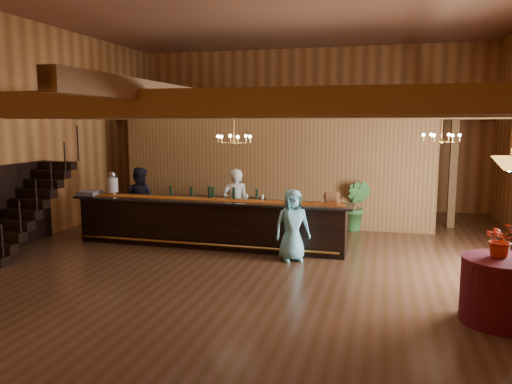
% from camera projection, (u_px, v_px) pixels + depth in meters
% --- Properties ---
extents(floor, '(14.00, 14.00, 0.00)m').
position_uv_depth(floor, '(260.00, 258.00, 11.07)').
color(floor, brown).
rests_on(floor, ground).
extents(ceiling, '(14.00, 14.00, 0.00)m').
position_uv_depth(ceiling, '(260.00, 0.00, 10.30)').
color(ceiling, brown).
rests_on(ceiling, wall_back).
extents(wall_back, '(12.00, 0.10, 5.50)m').
position_uv_depth(wall_back, '(308.00, 129.00, 17.40)').
color(wall_back, '#B47137').
rests_on(wall_back, floor).
extents(wall_front, '(12.00, 0.10, 5.50)m').
position_uv_depth(wall_front, '(47.00, 153.00, 3.98)').
color(wall_front, '#B47137').
rests_on(wall_front, floor).
extents(wall_left, '(0.10, 14.00, 5.50)m').
position_uv_depth(wall_left, '(22.00, 132.00, 12.17)').
color(wall_left, '#B47137').
rests_on(wall_left, floor).
extents(beam_grid, '(11.90, 13.90, 0.39)m').
position_uv_depth(beam_grid, '(265.00, 111.00, 11.11)').
color(beam_grid, brown).
rests_on(beam_grid, wall_left).
extents(support_posts, '(9.20, 10.20, 3.20)m').
position_uv_depth(support_posts, '(254.00, 189.00, 10.37)').
color(support_posts, brown).
rests_on(support_posts, floor).
extents(partition_wall, '(9.00, 0.18, 3.10)m').
position_uv_depth(partition_wall, '(272.00, 172.00, 14.34)').
color(partition_wall, brown).
rests_on(partition_wall, floor).
extents(staircase, '(1.00, 2.80, 2.00)m').
position_uv_depth(staircase, '(25.00, 208.00, 11.57)').
color(staircase, black).
rests_on(staircase, floor).
extents(backroom_boxes, '(4.10, 0.60, 1.10)m').
position_uv_depth(backroom_boxes, '(292.00, 198.00, 16.35)').
color(backroom_boxes, black).
rests_on(backroom_boxes, floor).
extents(tasting_bar, '(6.92, 1.01, 1.16)m').
position_uv_depth(tasting_bar, '(209.00, 223.00, 12.01)').
color(tasting_bar, black).
rests_on(tasting_bar, floor).
extents(beverage_dispenser, '(0.26, 0.26, 0.60)m').
position_uv_depth(beverage_dispenser, '(113.00, 184.00, 12.63)').
color(beverage_dispenser, silver).
rests_on(beverage_dispenser, tasting_bar).
extents(glass_rack_tray, '(0.50, 0.50, 0.10)m').
position_uv_depth(glass_rack_tray, '(90.00, 193.00, 12.72)').
color(glass_rack_tray, gray).
rests_on(glass_rack_tray, tasting_bar).
extents(raffle_drum, '(0.34, 0.24, 0.30)m').
position_uv_depth(raffle_drum, '(332.00, 198.00, 11.07)').
color(raffle_drum, '#9B5F36').
rests_on(raffle_drum, tasting_bar).
extents(bar_bottle_0, '(0.07, 0.07, 0.30)m').
position_uv_depth(bar_bottle_0, '(209.00, 193.00, 12.04)').
color(bar_bottle_0, black).
rests_on(bar_bottle_0, tasting_bar).
extents(bar_bottle_1, '(0.07, 0.07, 0.30)m').
position_uv_depth(bar_bottle_1, '(234.00, 194.00, 11.87)').
color(bar_bottle_1, black).
rests_on(bar_bottle_1, tasting_bar).
extents(backbar_shelf, '(3.03, 0.63, 0.85)m').
position_uv_depth(backbar_shelf, '(213.00, 212.00, 14.39)').
color(backbar_shelf, black).
rests_on(backbar_shelf, floor).
extents(round_table, '(1.14, 1.14, 0.99)m').
position_uv_depth(round_table, '(501.00, 291.00, 7.45)').
color(round_table, '#420C14').
rests_on(round_table, floor).
extents(chandelier_left, '(0.80, 0.80, 0.74)m').
position_uv_depth(chandelier_left, '(234.00, 139.00, 11.33)').
color(chandelier_left, gold).
rests_on(chandelier_left, beam_grid).
extents(chandelier_right, '(0.80, 0.80, 0.71)m').
position_uv_depth(chandelier_right, '(441.00, 137.00, 11.13)').
color(chandelier_right, gold).
rests_on(chandelier_right, beam_grid).
extents(pendant_lamp, '(0.52, 0.52, 0.90)m').
position_uv_depth(pendant_lamp, '(510.00, 163.00, 7.18)').
color(pendant_lamp, gold).
rests_on(pendant_lamp, beam_grid).
extents(bartender, '(0.78, 0.65, 1.83)m').
position_uv_depth(bartender, '(235.00, 205.00, 12.59)').
color(bartender, silver).
rests_on(bartender, floor).
extents(staff_second, '(0.94, 0.76, 1.80)m').
position_uv_depth(staff_second, '(140.00, 201.00, 13.34)').
color(staff_second, black).
rests_on(staff_second, floor).
extents(guest, '(0.91, 0.79, 1.57)m').
position_uv_depth(guest, '(292.00, 225.00, 10.77)').
color(guest, '#6FBCC3').
rests_on(guest, floor).
extents(floor_plant, '(0.89, 0.78, 1.40)m').
position_uv_depth(floor_plant, '(356.00, 206.00, 13.74)').
color(floor_plant, '#346C2C').
rests_on(floor_plant, floor).
extents(table_flowers, '(0.59, 0.54, 0.54)m').
position_uv_depth(table_flowers, '(501.00, 239.00, 7.43)').
color(table_flowers, '#BF310A').
rests_on(table_flowers, round_table).
extents(table_vase, '(0.19, 0.19, 0.32)m').
position_uv_depth(table_vase, '(499.00, 247.00, 7.44)').
color(table_vase, gold).
rests_on(table_vase, round_table).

